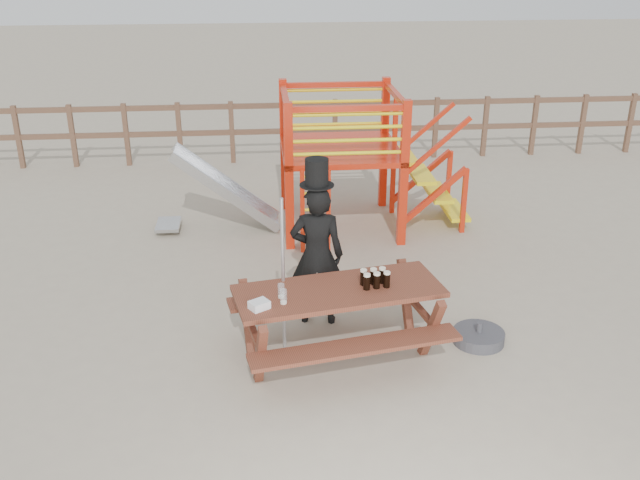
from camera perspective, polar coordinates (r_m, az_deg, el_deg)
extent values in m
plane|color=tan|center=(7.80, 3.15, -8.86)|extent=(60.00, 60.00, 0.00)
cube|color=brown|center=(13.89, -0.86, 10.76)|extent=(15.00, 0.06, 0.10)
cube|color=brown|center=(14.01, -0.85, 8.75)|extent=(15.00, 0.06, 0.10)
cube|color=brown|center=(14.68, -23.00, 7.57)|extent=(0.09, 0.09, 1.20)
cube|color=brown|center=(14.40, -19.18, 7.86)|extent=(0.09, 0.09, 1.20)
cube|color=brown|center=(14.19, -15.23, 8.12)|extent=(0.09, 0.09, 1.20)
cube|color=brown|center=(14.05, -11.18, 8.35)|extent=(0.09, 0.09, 1.20)
cube|color=brown|center=(13.98, -7.06, 8.54)|extent=(0.09, 0.09, 1.20)
cube|color=brown|center=(13.98, -2.92, 8.69)|extent=(0.09, 0.09, 1.20)
cube|color=brown|center=(14.06, 1.21, 8.80)|extent=(0.09, 0.09, 1.20)
cube|color=brown|center=(14.20, 5.27, 8.85)|extent=(0.09, 0.09, 1.20)
cube|color=brown|center=(14.41, 9.23, 8.87)|extent=(0.09, 0.09, 1.20)
cube|color=brown|center=(14.68, 13.06, 8.84)|extent=(0.09, 0.09, 1.20)
cube|color=brown|center=(15.02, 16.74, 8.78)|extent=(0.09, 0.09, 1.20)
cube|color=brown|center=(15.42, 20.24, 8.69)|extent=(0.09, 0.09, 1.20)
cube|color=brown|center=(15.87, 23.55, 8.57)|extent=(0.09, 0.09, 1.20)
cube|color=red|center=(9.83, -2.49, 4.98)|extent=(0.12, 0.12, 2.10)
cube|color=red|center=(10.02, 6.72, 5.21)|extent=(0.12, 0.12, 2.10)
cube|color=red|center=(11.35, -2.90, 7.54)|extent=(0.12, 0.12, 2.10)
cube|color=red|center=(11.52, 5.14, 7.71)|extent=(0.12, 0.12, 2.10)
cube|color=red|center=(10.61, 1.63, 7.24)|extent=(1.72, 1.72, 0.08)
cube|color=red|center=(9.64, 2.24, 10.48)|extent=(1.60, 0.08, 0.08)
cube|color=red|center=(11.19, 1.19, 12.33)|extent=(1.60, 0.08, 0.08)
cube|color=red|center=(10.35, -2.81, 11.38)|extent=(0.08, 1.60, 0.08)
cube|color=red|center=(10.53, 6.09, 11.50)|extent=(0.08, 1.60, 0.08)
cylinder|color=yellow|center=(9.79, 2.19, 6.95)|extent=(1.50, 0.05, 0.05)
cylinder|color=yellow|center=(11.33, 1.16, 9.25)|extent=(1.50, 0.05, 0.05)
cylinder|color=yellow|center=(9.74, 2.20, 7.96)|extent=(1.50, 0.05, 0.05)
cylinder|color=yellow|center=(11.28, 1.17, 10.13)|extent=(1.50, 0.05, 0.05)
cylinder|color=yellow|center=(9.70, 2.22, 8.99)|extent=(1.50, 0.05, 0.05)
cylinder|color=yellow|center=(11.24, 1.18, 11.03)|extent=(1.50, 0.05, 0.05)
cylinder|color=yellow|center=(9.65, 2.24, 10.02)|extent=(1.50, 0.05, 0.05)
cylinder|color=yellow|center=(11.21, 1.19, 11.93)|extent=(1.50, 0.05, 0.05)
cube|color=red|center=(9.85, -1.41, 2.25)|extent=(0.06, 0.06, 1.20)
cube|color=red|center=(9.88, 0.67, 2.32)|extent=(0.06, 0.06, 1.20)
cylinder|color=yellow|center=(10.03, -0.36, -0.11)|extent=(0.36, 0.04, 0.04)
cylinder|color=yellow|center=(9.94, -0.37, 1.16)|extent=(0.36, 0.04, 0.04)
cylinder|color=yellow|center=(9.85, -0.37, 2.45)|extent=(0.36, 0.04, 0.04)
cylinder|color=yellow|center=(9.77, -0.37, 3.76)|extent=(0.36, 0.04, 0.04)
cylinder|color=yellow|center=(9.69, -0.38, 5.10)|extent=(0.36, 0.04, 0.04)
cube|color=yellow|center=(10.79, 6.67, 6.71)|extent=(0.30, 0.90, 0.06)
cube|color=yellow|center=(10.94, 8.04, 5.23)|extent=(0.30, 0.90, 0.06)
cube|color=yellow|center=(11.10, 9.37, 3.78)|extent=(0.30, 0.90, 0.06)
cube|color=yellow|center=(11.28, 10.65, 2.37)|extent=(0.30, 0.90, 0.06)
cube|color=red|center=(10.61, 9.15, 3.55)|extent=(0.95, 0.08, 0.86)
cube|color=red|center=(11.44, 8.09, 5.09)|extent=(0.95, 0.08, 0.86)
cube|color=silver|center=(10.73, -7.49, 3.98)|extent=(1.53, 0.55, 1.21)
cube|color=silver|center=(10.46, -7.54, 3.69)|extent=(1.58, 0.04, 1.28)
cube|color=silver|center=(10.97, -7.45, 4.65)|extent=(1.58, 0.04, 1.28)
cube|color=silver|center=(10.99, -12.04, 1.23)|extent=(0.35, 0.55, 0.05)
cube|color=brown|center=(7.29, 1.51, -4.10)|extent=(2.22, 1.17, 0.05)
cube|color=brown|center=(6.97, 2.93, -8.54)|extent=(2.13, 0.69, 0.04)
cube|color=brown|center=(7.93, 0.23, -4.26)|extent=(2.13, 0.69, 0.04)
cube|color=brown|center=(7.30, -5.33, -7.85)|extent=(0.32, 1.26, 0.76)
cube|color=brown|center=(7.77, 7.85, -5.92)|extent=(0.32, 1.26, 0.76)
imported|color=black|center=(7.98, -0.25, -1.24)|extent=(0.65, 0.47, 1.66)
cube|color=#0D982F|center=(8.02, -0.21, 0.45)|extent=(0.07, 0.03, 0.39)
cylinder|color=black|center=(7.67, -0.26, 4.43)|extent=(0.38, 0.38, 0.01)
cylinder|color=black|center=(7.62, -0.26, 5.49)|extent=(0.25, 0.25, 0.29)
cube|color=white|center=(7.71, -0.22, 6.49)|extent=(0.13, 0.02, 0.03)
cylinder|color=#B2B2B7|center=(7.43, -2.97, -2.93)|extent=(0.04, 0.04, 1.73)
cylinder|color=#3C3B41|center=(8.10, 12.57, -7.56)|extent=(0.57, 0.57, 0.13)
cylinder|color=#3C3B41|center=(8.04, 12.64, -6.83)|extent=(0.07, 0.07, 0.11)
cube|color=white|center=(6.91, -4.88, -5.20)|extent=(0.23, 0.21, 0.08)
cylinder|color=black|center=(7.24, 3.76, -3.43)|extent=(0.07, 0.07, 0.15)
cylinder|color=#FAECCC|center=(7.21, 3.78, -2.82)|extent=(0.07, 0.07, 0.02)
cylinder|color=black|center=(7.28, 4.56, -3.32)|extent=(0.07, 0.07, 0.15)
cylinder|color=#FAECCC|center=(7.24, 4.58, -2.71)|extent=(0.07, 0.07, 0.02)
cylinder|color=black|center=(7.31, 5.36, -3.23)|extent=(0.07, 0.07, 0.15)
cylinder|color=#FAECCC|center=(7.27, 5.39, -2.63)|extent=(0.07, 0.07, 0.02)
cylinder|color=black|center=(7.34, 3.50, -3.05)|extent=(0.07, 0.07, 0.15)
cylinder|color=#FAECCC|center=(7.30, 3.51, -2.45)|extent=(0.07, 0.07, 0.02)
cylinder|color=black|center=(7.36, 4.29, -2.97)|extent=(0.07, 0.07, 0.15)
cylinder|color=#FAECCC|center=(7.33, 4.31, -2.37)|extent=(0.07, 0.07, 0.02)
cylinder|color=black|center=(7.39, 4.99, -2.89)|extent=(0.07, 0.07, 0.15)
cylinder|color=#FAECCC|center=(7.35, 5.01, -2.29)|extent=(0.07, 0.07, 0.02)
cylinder|color=silver|center=(6.97, -2.94, -4.54)|extent=(0.07, 0.07, 0.15)
cylinder|color=#FAECCC|center=(7.00, -2.93, -5.01)|extent=(0.06, 0.06, 0.02)
cylinder|color=silver|center=(7.08, -3.12, -4.09)|extent=(0.07, 0.07, 0.15)
cylinder|color=#FAECCC|center=(7.11, -3.11, -4.55)|extent=(0.06, 0.06, 0.02)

